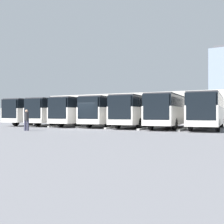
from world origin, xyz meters
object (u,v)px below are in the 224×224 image
(bus_0, at_px, (208,110))
(bus_6, at_px, (42,111))
(pedestrian, at_px, (27,119))
(bus_1, at_px, (171,110))
(bus_2, at_px, (140,111))
(bus_4, at_px, (86,111))
(bus_5, at_px, (63,111))
(bus_3, at_px, (113,111))

(bus_0, bearing_deg, bus_6, -6.14)
(bus_0, height_order, pedestrian, bus_0)
(bus_1, distance_m, pedestrian, 13.75)
(bus_1, xyz_separation_m, bus_2, (3.47, -0.34, 0.00))
(bus_4, height_order, bus_6, same)
(bus_5, height_order, pedestrian, bus_5)
(bus_0, distance_m, bus_2, 6.95)
(bus_5, bearing_deg, bus_0, 173.47)
(pedestrian, bearing_deg, bus_4, -112.50)
(bus_5, relative_size, bus_6, 1.00)
(bus_5, bearing_deg, bus_4, 172.17)
(bus_3, bearing_deg, bus_5, -4.28)
(bus_2, height_order, bus_5, same)
(bus_2, xyz_separation_m, pedestrian, (6.14, 10.14, -0.82))
(bus_1, height_order, bus_6, same)
(bus_0, xyz_separation_m, bus_4, (13.89, -0.37, 0.00))
(bus_1, height_order, bus_4, same)
(bus_3, relative_size, bus_6, 1.00)
(bus_1, xyz_separation_m, bus_6, (17.37, -0.55, 0.00))
(bus_3, height_order, pedestrian, bus_3)
(bus_2, relative_size, bus_5, 1.00)
(bus_3, distance_m, bus_5, 6.95)
(bus_1, relative_size, bus_4, 1.00)
(bus_4, height_order, bus_5, same)
(bus_2, distance_m, bus_3, 3.49)
(bus_5, distance_m, pedestrian, 11.25)
(bus_2, distance_m, bus_4, 6.95)
(bus_4, bearing_deg, bus_0, 173.80)
(bus_2, relative_size, bus_4, 1.00)
(bus_4, bearing_deg, bus_1, 173.18)
(bus_3, height_order, bus_5, same)
(bus_3, xyz_separation_m, bus_6, (10.42, 0.08, 0.00))
(bus_0, distance_m, bus_5, 17.37)
(bus_1, bearing_deg, bus_0, 175.66)
(bus_2, height_order, bus_6, same)
(bus_3, xyz_separation_m, bus_5, (6.95, 0.05, 0.00))
(bus_1, relative_size, bus_6, 1.00)
(bus_5, xyz_separation_m, bus_6, (3.47, 0.03, 0.00))
(bus_5, distance_m, bus_6, 3.47)
(bus_2, xyz_separation_m, bus_3, (3.47, -0.29, 0.00))
(bus_2, relative_size, pedestrian, 6.67)
(bus_0, height_order, bus_3, same)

